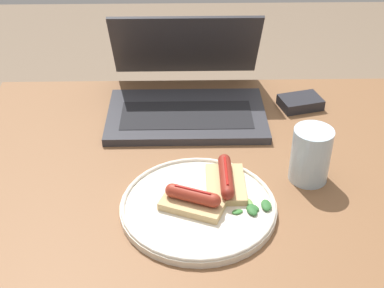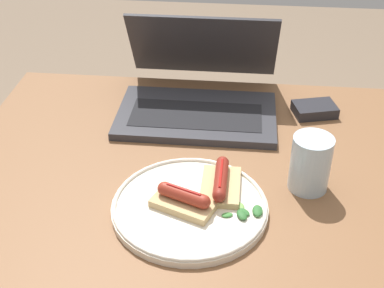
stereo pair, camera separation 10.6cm
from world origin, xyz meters
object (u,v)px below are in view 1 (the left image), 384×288
Objects in this scene: drinking_glass at (311,155)px; external_drive at (300,102)px; laptop at (186,94)px; plate at (198,206)px.

drinking_glass is 0.29m from external_drive.
external_drive is (0.28, 0.00, -0.03)m from laptop.
plate is (0.02, -0.37, -0.03)m from laptop.
plate is at bearing -157.19° from drinking_glass.
plate is 2.56× the size of drinking_glass.
laptop is at bearing 130.58° from drinking_glass.
plate is 0.45m from external_drive.
external_drive is (0.26, 0.37, 0.00)m from plate.
laptop is 3.31× the size of external_drive.
laptop reaches higher than drinking_glass.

